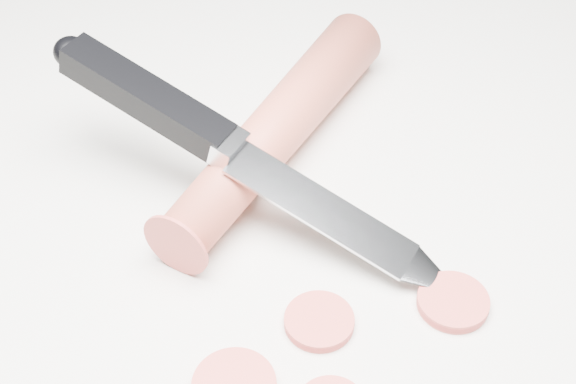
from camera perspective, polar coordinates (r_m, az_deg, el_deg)
ground at (r=0.41m, az=0.34°, el=-8.82°), size 2.40×2.40×0.00m
carrot at (r=0.49m, az=-0.74°, el=4.57°), size 0.20×0.15×0.03m
carrot_slice_3 at (r=0.42m, az=11.66°, el=-7.66°), size 0.04×0.04×0.01m
carrot_slice_4 at (r=0.41m, az=2.23°, el=-9.17°), size 0.04×0.04×0.01m
kitchen_knife at (r=0.44m, az=-2.58°, el=2.49°), size 0.16×0.23×0.08m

